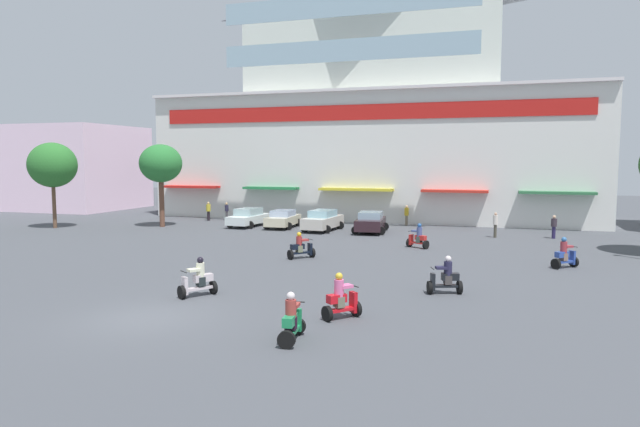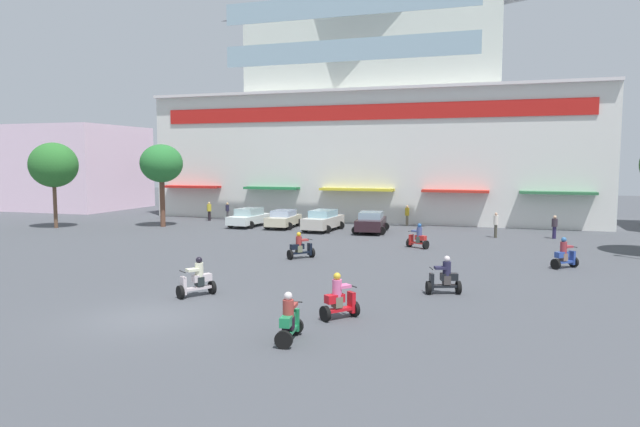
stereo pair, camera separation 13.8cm
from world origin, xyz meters
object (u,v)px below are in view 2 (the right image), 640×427
at_px(plaza_tree_0, 161,164).
at_px(parked_car_2, 323,220).
at_px(pedestrian_4, 496,223).
at_px(scooter_rider_4, 289,321).
at_px(pedestrian_1, 555,226).
at_px(scooter_rider_1, 565,256).
at_px(scooter_rider_2, 339,300).
at_px(pedestrian_2, 227,210).
at_px(scooter_rider_3, 301,248).
at_px(plaza_tree_2, 53,165).
at_px(scooter_rider_6, 197,280).
at_px(scooter_rider_5, 418,238).
at_px(pedestrian_3, 407,214).
at_px(scooter_rider_0, 444,278).
at_px(parked_car_1, 283,219).
at_px(pedestrian_0, 209,210).
at_px(parked_car_0, 249,217).
at_px(parked_car_3, 371,222).

relative_size(plaza_tree_0, parked_car_2, 1.43).
height_order(parked_car_2, pedestrian_4, pedestrian_4).
xyz_separation_m(scooter_rider_4, pedestrian_1, (9.30, 25.59, 0.26)).
relative_size(scooter_rider_1, pedestrian_4, 0.90).
height_order(plaza_tree_0, scooter_rider_2, plaza_tree_0).
height_order(parked_car_2, pedestrian_2, pedestrian_2).
xyz_separation_m(parked_car_2, scooter_rider_3, (2.42, -11.71, -0.19)).
relative_size(plaza_tree_2, scooter_rider_1, 4.28).
bearing_deg(scooter_rider_6, plaza_tree_2, 143.51).
relative_size(scooter_rider_5, pedestrian_3, 0.92).
bearing_deg(scooter_rider_0, scooter_rider_6, -159.99).
bearing_deg(parked_car_1, pedestrian_2, 151.96).
height_order(plaza_tree_2, scooter_rider_3, plaza_tree_2).
relative_size(parked_car_2, pedestrian_0, 2.78).
xyz_separation_m(parked_car_0, pedestrian_4, (18.76, -0.77, 0.25)).
bearing_deg(pedestrian_3, plaza_tree_0, -160.22).
relative_size(plaza_tree_2, pedestrian_4, 3.84).
xyz_separation_m(parked_car_2, scooter_rider_6, (1.43, -20.83, -0.15)).
distance_m(plaza_tree_2, scooter_rider_0, 33.77).
distance_m(parked_car_1, pedestrian_1, 19.59).
bearing_deg(parked_car_3, pedestrian_0, 166.88).
bearing_deg(pedestrian_0, pedestrian_2, 23.62).
xyz_separation_m(parked_car_3, scooter_rider_0, (6.91, -17.62, -0.14)).
bearing_deg(pedestrian_3, pedestrian_1, -22.59).
xyz_separation_m(scooter_rider_4, scooter_rider_6, (-5.38, 4.03, 0.01)).
height_order(plaza_tree_2, scooter_rider_1, plaza_tree_2).
xyz_separation_m(scooter_rider_2, scooter_rider_6, (-6.13, 1.32, -0.02)).
xyz_separation_m(scooter_rider_0, scooter_rider_3, (-8.12, 5.80, -0.04)).
height_order(parked_car_0, scooter_rider_1, scooter_rider_1).
bearing_deg(scooter_rider_2, plaza_tree_2, 148.00).
xyz_separation_m(scooter_rider_2, pedestrian_3, (-2.09, 27.30, 0.28)).
bearing_deg(pedestrian_0, scooter_rider_4, -57.18).
bearing_deg(scooter_rider_2, pedestrian_1, 69.51).
xyz_separation_m(scooter_rider_3, pedestrian_1, (13.69, 12.44, 0.29)).
relative_size(parked_car_3, scooter_rider_5, 2.91).
xyz_separation_m(parked_car_1, pedestrian_3, (8.95, 4.41, 0.22)).
distance_m(plaza_tree_2, scooter_rider_2, 33.24).
height_order(scooter_rider_2, pedestrian_3, pedestrian_3).
xyz_separation_m(parked_car_0, pedestrian_3, (11.90, 4.39, 0.20)).
xyz_separation_m(plaza_tree_0, scooter_rider_3, (15.31, -10.26, -4.37)).
xyz_separation_m(scooter_rider_0, pedestrian_2, (-20.69, 21.80, 0.28)).
bearing_deg(scooter_rider_3, plaza_tree_0, 146.17).
distance_m(parked_car_3, scooter_rider_0, 18.93).
xyz_separation_m(pedestrian_0, pedestrian_1, (27.69, -2.93, -0.04)).
xyz_separation_m(parked_car_0, scooter_rider_3, (8.85, -12.47, -0.14)).
relative_size(plaza_tree_0, pedestrian_1, 4.14).
bearing_deg(parked_car_0, plaza_tree_2, -158.74).
bearing_deg(pedestrian_1, parked_car_3, -177.19).
height_order(parked_car_0, scooter_rider_4, scooter_rider_4).
relative_size(parked_car_3, pedestrian_3, 2.66).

